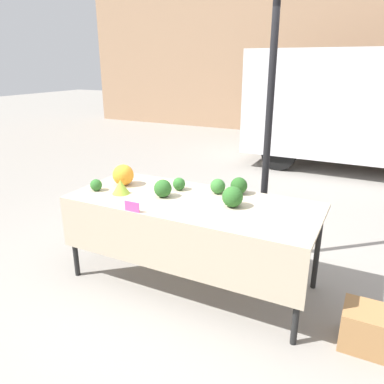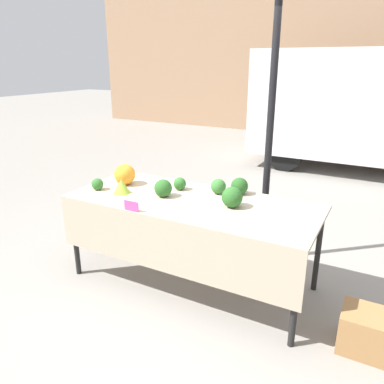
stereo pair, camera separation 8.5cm
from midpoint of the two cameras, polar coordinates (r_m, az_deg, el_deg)
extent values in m
plane|color=gray|center=(3.79, 0.66, -13.37)|extent=(40.00, 40.00, 0.00)
cube|color=#9E7A5B|center=(11.68, 22.76, 21.98)|extent=(16.00, 0.60, 5.76)
cylinder|color=black|center=(3.77, 12.36, 8.36)|extent=(0.07, 0.07, 2.71)
cube|color=silver|center=(8.11, 22.96, 12.45)|extent=(3.41, 2.01, 1.97)
cylinder|color=black|center=(7.62, 14.34, 5.74)|extent=(0.68, 0.22, 0.68)
cylinder|color=black|center=(9.18, 16.95, 7.73)|extent=(0.68, 0.22, 0.68)
cube|color=tan|center=(3.41, 0.71, -1.51)|extent=(2.28, 0.97, 0.03)
cube|color=tan|center=(3.13, -3.41, -8.48)|extent=(2.28, 0.01, 0.47)
cylinder|color=black|center=(3.87, -16.79, -6.57)|extent=(0.05, 0.05, 0.82)
cylinder|color=black|center=(2.93, 16.31, -15.47)|extent=(0.05, 0.05, 0.82)
cylinder|color=black|center=(4.45, -9.18, -2.55)|extent=(0.05, 0.05, 0.82)
cylinder|color=black|center=(3.66, 19.30, -8.43)|extent=(0.05, 0.05, 0.82)
sphere|color=orange|center=(3.87, -9.60, 2.65)|extent=(0.21, 0.21, 0.21)
cone|color=#93B238|center=(3.63, -10.02, 0.86)|extent=(0.17, 0.17, 0.13)
sphere|color=#285B23|center=(3.48, -3.73, 0.59)|extent=(0.17, 0.17, 0.17)
sphere|color=#2D6628|center=(3.77, -13.59, 1.16)|extent=(0.12, 0.12, 0.12)
sphere|color=#285B23|center=(3.24, 6.88, -0.79)|extent=(0.18, 0.18, 0.18)
sphere|color=#336B2D|center=(3.57, 4.72, 0.85)|extent=(0.14, 0.14, 0.14)
sphere|color=#23511E|center=(3.57, 7.93, 0.89)|extent=(0.16, 0.16, 0.16)
sphere|color=#2D6628|center=(3.67, -1.21, 1.27)|extent=(0.12, 0.12, 0.12)
cube|color=#EF4793|center=(3.18, -8.47, -2.14)|extent=(0.15, 0.01, 0.09)
cube|color=#9E7042|center=(3.23, 26.02, -18.65)|extent=(0.40, 0.32, 0.31)
camera|label=1|loc=(0.04, -89.28, 0.25)|focal=35.00mm
camera|label=2|loc=(0.04, 90.72, -0.25)|focal=35.00mm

